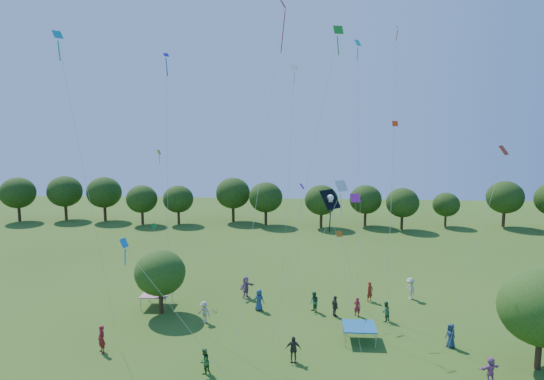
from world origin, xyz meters
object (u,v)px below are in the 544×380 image
at_px(tent_blue, 359,327).
at_px(pirate_kite, 331,201).
at_px(red_high_kite, 275,66).
at_px(near_tree_north, 160,273).
at_px(tent_red_stripe, 156,294).
at_px(near_tree_east, 542,308).

distance_m(tent_blue, pirate_kite, 10.66).
distance_m(tent_blue, red_high_kite, 18.90).
distance_m(near_tree_north, tent_blue, 15.65).
height_order(tent_blue, red_high_kite, red_high_kite).
xyz_separation_m(near_tree_north, red_high_kite, (9.07, -1.28, 15.50)).
height_order(near_tree_north, tent_red_stripe, near_tree_north).
bearing_deg(near_tree_east, pirate_kite, -174.06).
bearing_deg(tent_blue, near_tree_north, 165.54).
bearing_deg(tent_blue, tent_red_stripe, 161.46).
relative_size(near_tree_east, tent_blue, 2.82).
distance_m(near_tree_east, tent_blue, 11.26).
xyz_separation_m(near_tree_east, red_high_kite, (-16.36, 5.70, 14.87)).
distance_m(near_tree_north, red_high_kite, 18.01).
height_order(near_tree_east, tent_red_stripe, near_tree_east).
bearing_deg(pirate_kite, tent_blue, 62.40).
height_order(pirate_kite, red_high_kite, red_high_kite).
xyz_separation_m(near_tree_north, near_tree_east, (25.42, -6.99, 0.63)).
bearing_deg(near_tree_north, pirate_kite, -33.26).
bearing_deg(near_tree_north, red_high_kite, -8.06).
height_order(tent_red_stripe, tent_blue, same).
distance_m(near_tree_north, tent_red_stripe, 2.79).
xyz_separation_m(near_tree_north, pirate_kite, (12.68, -8.31, 7.16)).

